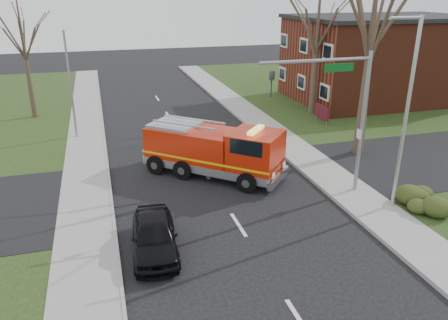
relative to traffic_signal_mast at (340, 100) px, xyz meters
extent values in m
plane|color=black|center=(-5.21, -1.50, -4.71)|extent=(120.00, 120.00, 0.00)
cube|color=gray|center=(0.99, -1.50, -4.63)|extent=(2.40, 80.00, 0.15)
cube|color=gray|center=(-11.41, -1.50, -4.63)|extent=(2.40, 80.00, 0.15)
cube|color=maroon|center=(13.79, 16.50, -1.21)|extent=(15.00, 10.00, 7.00)
cube|color=black|center=(13.79, 16.50, 2.39)|extent=(15.40, 10.40, 0.30)
cube|color=silver|center=(6.24, 16.50, -2.71)|extent=(0.12, 1.40, 1.20)
cube|color=#51131C|center=(5.29, 11.00, -3.81)|extent=(0.12, 2.00, 1.00)
cylinder|color=gray|center=(5.29, 10.20, -4.26)|extent=(0.08, 0.08, 0.90)
cylinder|color=gray|center=(5.29, 11.80, -4.26)|extent=(0.08, 0.08, 0.90)
ellipsoid|color=#293714|center=(3.79, -2.50, -4.13)|extent=(2.80, 2.00, 0.90)
cone|color=#3F2F25|center=(4.29, 4.50, 1.29)|extent=(0.64, 0.64, 12.00)
cone|color=#3F2F25|center=(5.79, 13.50, 0.54)|extent=(0.56, 0.56, 10.50)
cone|color=#3F2F25|center=(-15.21, 18.50, -0.21)|extent=(0.44, 0.44, 9.00)
cylinder|color=gray|center=(1.29, 0.00, -1.31)|extent=(0.18, 0.18, 6.80)
cylinder|color=gray|center=(-1.31, 0.00, 1.79)|extent=(5.20, 0.14, 0.14)
cube|color=#0C591E|center=(-0.21, 0.00, 1.44)|extent=(1.40, 0.06, 0.35)
imported|color=black|center=(-3.31, 0.00, 1.44)|extent=(0.22, 0.18, 1.10)
cylinder|color=#B7BABF|center=(1.99, -2.00, -0.51)|extent=(0.16, 0.16, 8.40)
cylinder|color=#B7BABF|center=(1.29, -2.00, 3.59)|extent=(1.40, 0.12, 0.12)
cylinder|color=gray|center=(-12.01, 12.50, -1.21)|extent=(0.14, 0.14, 7.00)
cube|color=red|center=(-5.70, 4.80, -3.26)|extent=(5.23, 5.06, 1.96)
cube|color=red|center=(-3.07, 2.41, -3.12)|extent=(3.43, 3.43, 2.24)
cube|color=#B7BABF|center=(-4.87, 4.04, -4.05)|extent=(7.04, 6.71, 0.42)
cube|color=#E5B20C|center=(-4.87, 4.04, -3.54)|extent=(7.05, 6.71, 0.11)
cube|color=black|center=(-2.31, 1.72, -2.42)|extent=(1.50, 1.64, 0.79)
cube|color=#E5D866|center=(-3.07, 2.41, -1.86)|extent=(1.25, 1.33, 0.17)
cylinder|color=black|center=(-3.82, 1.45, -4.19)|extent=(0.98, 0.93, 1.03)
cylinder|color=black|center=(-2.18, 3.25, -4.19)|extent=(0.98, 0.93, 1.03)
cylinder|color=black|center=(-7.76, 5.03, -4.19)|extent=(0.98, 0.93, 1.03)
cylinder|color=black|center=(-6.13, 6.83, -4.19)|extent=(0.98, 0.93, 1.03)
imported|color=black|center=(-8.87, -2.50, -4.01)|extent=(1.99, 4.24, 1.40)
camera|label=1|loc=(-10.34, -16.88, 4.61)|focal=35.00mm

